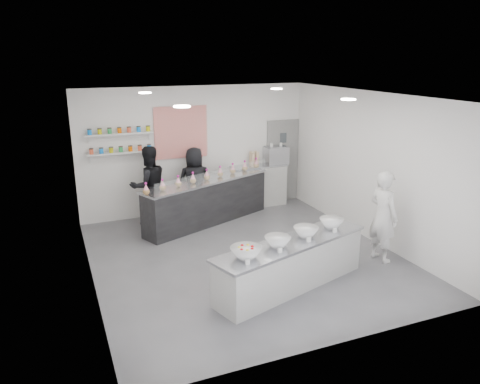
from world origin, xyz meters
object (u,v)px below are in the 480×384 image
at_px(espresso_machine, 276,155).
at_px(staff_left, 149,186).
at_px(prep_counter, 291,264).
at_px(staff_right, 195,182).
at_px(woman_prep, 383,216).
at_px(espresso_ledge, 259,186).
at_px(back_bar, 207,202).

bearing_deg(espresso_machine, staff_left, -174.88).
bearing_deg(prep_counter, espresso_machine, 49.20).
distance_m(espresso_machine, staff_right, 2.23).
relative_size(woman_prep, staff_left, 0.96).
bearing_deg(espresso_ledge, woman_prep, -79.06).
height_order(espresso_ledge, staff_left, staff_left).
bearing_deg(espresso_machine, espresso_ledge, 180.00).
xyz_separation_m(woman_prep, staff_right, (-2.45, 3.65, -0.03)).
distance_m(prep_counter, back_bar, 3.42).
xyz_separation_m(prep_counter, woman_prep, (2.04, 0.30, 0.45)).
xyz_separation_m(back_bar, espresso_ledge, (1.59, 0.73, 0.02)).
bearing_deg(staff_left, staff_right, 176.79).
bearing_deg(prep_counter, woman_prep, -9.15).
bearing_deg(staff_left, woman_prep, 125.95).
xyz_separation_m(prep_counter, staff_left, (-1.50, 3.84, 0.49)).
bearing_deg(prep_counter, back_bar, 77.33).
xyz_separation_m(espresso_ledge, woman_prep, (0.74, -3.83, 0.33)).
distance_m(woman_prep, staff_left, 5.00).
height_order(prep_counter, woman_prep, woman_prep).
bearing_deg(espresso_machine, back_bar, -160.63).
relative_size(espresso_machine, staff_left, 0.31).
distance_m(back_bar, espresso_ledge, 1.75).
bearing_deg(staff_right, prep_counter, 104.66).
bearing_deg(woman_prep, prep_counter, 90.74).
bearing_deg(staff_left, espresso_machine, 175.99).
height_order(espresso_machine, woman_prep, woman_prep).
relative_size(back_bar, espresso_machine, 5.81).
xyz_separation_m(espresso_machine, staff_right, (-2.18, -0.18, -0.43)).
distance_m(back_bar, staff_right, 0.64).
bearing_deg(staff_right, espresso_ledge, -165.21).
height_order(espresso_ledge, staff_right, staff_right).
height_order(espresso_ledge, woman_prep, woman_prep).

